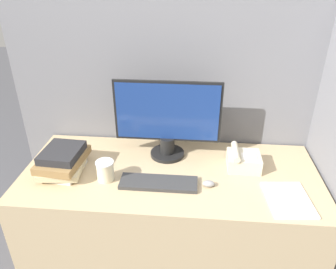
# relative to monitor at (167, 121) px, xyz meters

# --- Properties ---
(cubicle_panel_rear) EXTENTS (2.05, 0.04, 1.70)m
(cubicle_panel_rear) POSITION_rel_monitor_xyz_m (0.03, 0.22, -0.12)
(cubicle_panel_rear) COLOR slate
(cubicle_panel_rear) RESTS_ON ground_plane
(cubicle_panel_right) EXTENTS (0.04, 0.78, 1.70)m
(cubicle_panel_right) POSITION_rel_monitor_xyz_m (0.89, -0.15, -0.12)
(cubicle_panel_right) COLOR slate
(cubicle_panel_right) RESTS_ON ground_plane
(desk) EXTENTS (1.65, 0.72, 0.74)m
(desk) POSITION_rel_monitor_xyz_m (0.03, -0.18, -0.60)
(desk) COLOR tan
(desk) RESTS_ON ground_plane
(monitor) EXTENTS (0.61, 0.20, 0.47)m
(monitor) POSITION_rel_monitor_xyz_m (0.00, 0.00, 0.00)
(monitor) COLOR black
(monitor) RESTS_ON desk
(keyboard) EXTENTS (0.41, 0.13, 0.02)m
(keyboard) POSITION_rel_monitor_xyz_m (-0.02, -0.30, -0.22)
(keyboard) COLOR #333333
(keyboard) RESTS_ON desk
(mouse) EXTENTS (0.06, 0.04, 0.03)m
(mouse) POSITION_rel_monitor_xyz_m (0.24, -0.29, -0.21)
(mouse) COLOR gray
(mouse) RESTS_ON desk
(coffee_cup) EXTENTS (0.10, 0.10, 0.11)m
(coffee_cup) POSITION_rel_monitor_xyz_m (-0.31, -0.28, -0.17)
(coffee_cup) COLOR beige
(coffee_cup) RESTS_ON desk
(book_stack) EXTENTS (0.24, 0.31, 0.14)m
(book_stack) POSITION_rel_monitor_xyz_m (-0.56, -0.23, -0.16)
(book_stack) COLOR silver
(book_stack) RESTS_ON desk
(desk_telephone) EXTENTS (0.18, 0.18, 0.12)m
(desk_telephone) POSITION_rel_monitor_xyz_m (0.44, -0.10, -0.18)
(desk_telephone) COLOR beige
(desk_telephone) RESTS_ON desk
(paper_pile) EXTENTS (0.23, 0.29, 0.01)m
(paper_pile) POSITION_rel_monitor_xyz_m (0.63, -0.37, -0.22)
(paper_pile) COLOR white
(paper_pile) RESTS_ON desk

